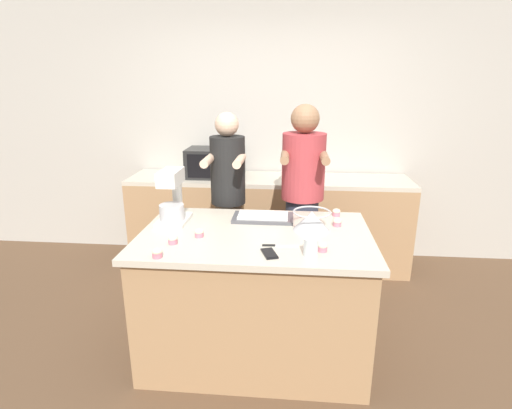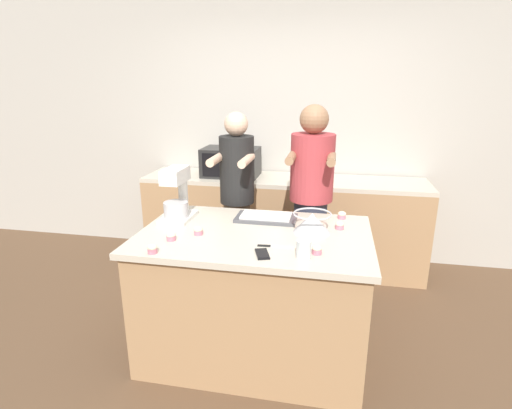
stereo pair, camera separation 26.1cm
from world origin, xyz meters
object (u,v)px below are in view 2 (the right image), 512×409
(knife, at_px, (273,246))
(cupcake_5, at_px, (342,215))
(cupcake_3, at_px, (171,236))
(drinking_glass, at_px, (304,249))
(mixing_bowl, at_px, (312,222))
(cupcake_1, at_px, (152,249))
(cupcake_2, at_px, (198,231))
(person_right, at_px, (311,206))
(cupcake_4, at_px, (340,225))
(microwave_oven, at_px, (231,162))
(cupcake_0, at_px, (317,249))
(stand_mixer, at_px, (177,197))
(cell_phone, at_px, (262,254))
(baking_tray, at_px, (266,217))
(person_left, at_px, (237,204))

(knife, xyz_separation_m, cupcake_5, (0.41, 0.61, 0.03))
(cupcake_3, bearing_deg, drinking_glass, -6.96)
(mixing_bowl, distance_m, cupcake_3, 0.91)
(mixing_bowl, relative_size, drinking_glass, 2.44)
(cupcake_1, xyz_separation_m, cupcake_2, (0.16, 0.33, 0.00))
(person_right, bearing_deg, cupcake_4, -66.58)
(mixing_bowl, distance_m, microwave_oven, 1.64)
(cupcake_0, distance_m, cupcake_5, 0.68)
(stand_mixer, relative_size, cell_phone, 2.38)
(cupcake_2, bearing_deg, cupcake_4, 17.48)
(baking_tray, distance_m, cupcake_2, 0.53)
(mixing_bowl, xyz_separation_m, baking_tray, (-0.34, 0.19, -0.05))
(knife, bearing_deg, cupcake_3, -177.99)
(person_right, relative_size, baking_tray, 3.90)
(knife, xyz_separation_m, cupcake_4, (0.39, 0.39, 0.03))
(cupcake_2, distance_m, cupcake_3, 0.18)
(cell_phone, bearing_deg, person_right, 78.62)
(person_left, xyz_separation_m, cupcake_1, (-0.23, -1.14, 0.06))
(mixing_bowl, bearing_deg, stand_mixer, 175.65)
(knife, distance_m, cupcake_5, 0.73)
(stand_mixer, bearing_deg, cupcake_0, -22.44)
(stand_mixer, bearing_deg, mixing_bowl, -4.35)
(person_left, bearing_deg, stand_mixer, -118.93)
(person_right, height_order, cupcake_4, person_right)
(baking_tray, relative_size, knife, 1.96)
(person_right, xyz_separation_m, knife, (-0.17, -0.91, 0.01))
(person_right, height_order, knife, person_right)
(drinking_glass, distance_m, cupcake_2, 0.73)
(person_left, bearing_deg, person_right, 0.15)
(baking_tray, bearing_deg, cupcake_4, -9.90)
(cupcake_2, height_order, cupcake_5, same)
(stand_mixer, height_order, mixing_bowl, stand_mixer)
(stand_mixer, bearing_deg, person_left, 61.07)
(baking_tray, bearing_deg, cupcake_0, -53.86)
(cupcake_1, distance_m, cupcake_5, 1.36)
(cupcake_2, bearing_deg, microwave_oven, 96.77)
(cupcake_3, xyz_separation_m, cupcake_5, (1.05, 0.63, 0.00))
(microwave_oven, distance_m, drinking_glass, 1.99)
(baking_tray, xyz_separation_m, cupcake_1, (-0.55, -0.70, 0.01))
(person_left, relative_size, person_right, 0.96)
(microwave_oven, height_order, cupcake_4, microwave_oven)
(stand_mixer, relative_size, cupcake_5, 6.42)
(microwave_oven, bearing_deg, cupcake_1, -89.40)
(cupcake_3, bearing_deg, cupcake_4, 21.52)
(baking_tray, distance_m, cupcake_0, 0.66)
(knife, height_order, cupcake_3, cupcake_3)
(drinking_glass, xyz_separation_m, knife, (-0.19, 0.12, -0.05))
(knife, relative_size, cupcake_0, 3.74)
(baking_tray, distance_m, cell_phone, 0.61)
(cell_phone, bearing_deg, microwave_oven, 109.96)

